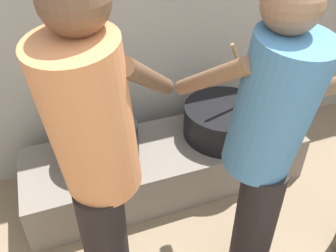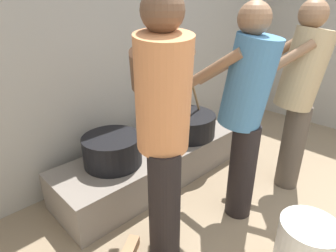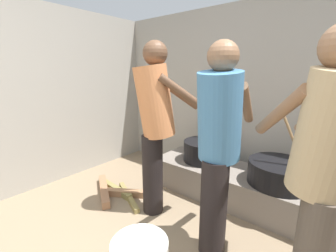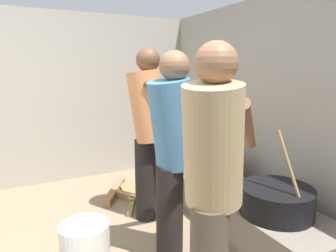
{
  "view_description": "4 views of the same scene",
  "coord_description": "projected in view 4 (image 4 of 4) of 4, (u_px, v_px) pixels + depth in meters",
  "views": [
    {
      "loc": [
        -0.9,
        0.2,
        1.82
      ],
      "look_at": [
        -0.51,
        1.26,
        1.01
      ],
      "focal_mm": 38.1,
      "sensor_mm": 36.0,
      "label": 1
    },
    {
      "loc": [
        -1.78,
        0.2,
        1.57
      ],
      "look_at": [
        -0.64,
        1.38,
        0.84
      ],
      "focal_mm": 30.31,
      "sensor_mm": 36.0,
      "label": 2
    },
    {
      "loc": [
        0.58,
        -0.25,
        1.37
      ],
      "look_at": [
        -0.65,
        1.26,
        0.9
      ],
      "focal_mm": 24.06,
      "sensor_mm": 36.0,
      "label": 3
    },
    {
      "loc": [
        1.72,
        0.2,
        1.46
      ],
      "look_at": [
        -0.35,
        1.23,
        1.0
      ],
      "focal_mm": 31.95,
      "sensor_mm": 36.0,
      "label": 4
    }
  ],
  "objects": [
    {
      "name": "cooking_pot_secondary",
      "position": [
        218.0,
        166.0,
        3.09
      ],
      "size": [
        0.48,
        0.48,
        0.24
      ],
      "color": "black",
      "rests_on": "hearth_ledge"
    },
    {
      "name": "firewood_pile",
      "position": [
        125.0,
        195.0,
        3.39
      ],
      "size": [
        0.9,
        0.58,
        0.08
      ],
      "color": "olive",
      "rests_on": "ground_plane"
    },
    {
      "name": "bucket_white_plastic",
      "position": [
        85.0,
        248.0,
        2.15
      ],
      "size": [
        0.35,
        0.35,
        0.37
      ],
      "primitive_type": "cylinder",
      "color": "silver",
      "rests_on": "ground_plane"
    },
    {
      "name": "cooking_pot_main",
      "position": [
        276.0,
        200.0,
        2.33
      ],
      "size": [
        0.56,
        0.56,
        0.67
      ],
      "color": "black",
      "rests_on": "hearth_ledge"
    },
    {
      "name": "block_enclosure_left",
      "position": [
        1.0,
        101.0,
        3.53
      ],
      "size": [
        0.2,
        5.13,
        2.13
      ],
      "primitive_type": "cube",
      "color": "#9E998E",
      "rests_on": "ground_plane"
    },
    {
      "name": "cook_in_blue_shirt",
      "position": [
        173.0,
        147.0,
        2.13
      ],
      "size": [
        0.44,
        0.71,
        1.57
      ],
      "color": "black",
      "rests_on": "ground_plane"
    },
    {
      "name": "block_enclosure_rear",
      "position": [
        314.0,
        114.0,
        2.57
      ],
      "size": [
        4.84,
        0.2,
        2.13
      ],
      "primitive_type": "cube",
      "color": "#9E998E",
      "rests_on": "ground_plane"
    },
    {
      "name": "cook_in_tan_shirt",
      "position": [
        212.0,
        178.0,
        1.52
      ],
      "size": [
        0.68,
        0.71,
        1.59
      ],
      "color": "#4C4238",
      "rests_on": "ground_plane"
    },
    {
      "name": "cook_in_orange_shirt",
      "position": [
        148.0,
        124.0,
        2.77
      ],
      "size": [
        0.66,
        0.73,
        1.64
      ],
      "color": "black",
      "rests_on": "ground_plane"
    },
    {
      "name": "hearth_ledge",
      "position": [
        241.0,
        210.0,
        2.76
      ],
      "size": [
        1.87,
        0.6,
        0.33
      ],
      "primitive_type": "cube",
      "color": "slate",
      "rests_on": "ground_plane"
    }
  ]
}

